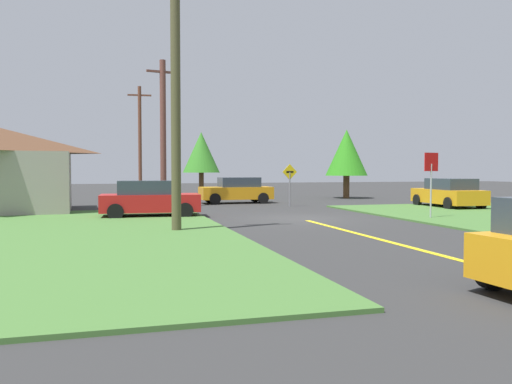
% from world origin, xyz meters
% --- Properties ---
extents(ground_plane, '(120.00, 120.00, 0.00)m').
position_xyz_m(ground_plane, '(0.00, 0.00, 0.00)').
color(ground_plane, '#2E2E2E').
extents(grass_verge_left, '(12.00, 20.00, 0.08)m').
position_xyz_m(grass_verge_left, '(-9.88, -4.00, 0.04)').
color(grass_verge_left, '#416D30').
rests_on(grass_verge_left, ground).
extents(lane_stripe_center, '(0.20, 14.00, 0.01)m').
position_xyz_m(lane_stripe_center, '(0.00, -8.00, 0.01)').
color(lane_stripe_center, yellow).
rests_on(lane_stripe_center, ground).
extents(stop_sign, '(0.76, 0.21, 2.81)m').
position_xyz_m(stop_sign, '(5.24, -1.83, 1.99)').
color(stop_sign, '#9EA0A8').
rests_on(stop_sign, ground).
extents(parked_car_near_building, '(4.34, 2.15, 1.62)m').
position_xyz_m(parked_car_near_building, '(-6.15, 2.25, 0.80)').
color(parked_car_near_building, red).
rests_on(parked_car_near_building, ground).
extents(car_on_crossroad, '(2.33, 4.62, 1.62)m').
position_xyz_m(car_on_crossroad, '(10.04, 3.54, 0.81)').
color(car_on_crossroad, orange).
rests_on(car_on_crossroad, ground).
extents(car_approaching_junction, '(4.47, 2.11, 1.62)m').
position_xyz_m(car_approaching_junction, '(-0.21, 10.64, 0.81)').
color(car_approaching_junction, orange).
rests_on(car_approaching_junction, ground).
extents(utility_pole_near, '(1.80, 0.32, 8.75)m').
position_xyz_m(utility_pole_near, '(-5.64, -3.45, 4.48)').
color(utility_pole_near, '#4D482D').
rests_on(utility_pole_near, ground).
extents(utility_pole_mid, '(1.80, 0.41, 8.16)m').
position_xyz_m(utility_pole_mid, '(-4.96, 8.31, 4.18)').
color(utility_pole_mid, brown).
rests_on(utility_pole_mid, ground).
extents(utility_pole_far, '(1.80, 0.27, 8.53)m').
position_xyz_m(utility_pole_far, '(-5.64, 20.08, 4.41)').
color(utility_pole_far, brown).
rests_on(utility_pole_far, ground).
extents(direction_sign, '(0.90, 0.13, 2.42)m').
position_xyz_m(direction_sign, '(2.05, 7.02, 1.50)').
color(direction_sign, slate).
rests_on(direction_sign, ground).
extents(oak_tree_left, '(2.82, 2.82, 4.99)m').
position_xyz_m(oak_tree_left, '(-1.15, 18.36, 3.41)').
color(oak_tree_left, brown).
rests_on(oak_tree_left, ground).
extents(pine_tree_center, '(3.07, 3.07, 5.05)m').
position_xyz_m(pine_tree_center, '(8.90, 13.94, 3.34)').
color(pine_tree_center, brown).
rests_on(pine_tree_center, ground).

